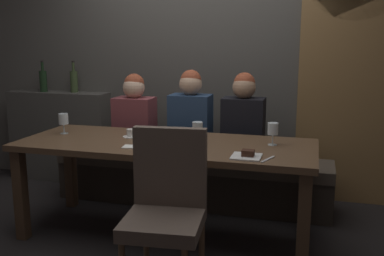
# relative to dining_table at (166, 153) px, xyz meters

# --- Properties ---
(ground) EXTENTS (9.00, 9.00, 0.00)m
(ground) POSITION_rel_dining_table_xyz_m (0.00, 0.00, -0.65)
(ground) COLOR black
(back_wall_tiled) EXTENTS (6.00, 0.12, 3.00)m
(back_wall_tiled) POSITION_rel_dining_table_xyz_m (0.00, 1.22, 0.85)
(back_wall_tiled) COLOR #4C4944
(back_wall_tiled) RESTS_ON ground
(arched_door) EXTENTS (0.90, 0.05, 2.55)m
(arched_door) POSITION_rel_dining_table_xyz_m (1.35, 1.15, 0.71)
(arched_door) COLOR olive
(arched_door) RESTS_ON ground
(back_counter) EXTENTS (1.10, 0.28, 0.95)m
(back_counter) POSITION_rel_dining_table_xyz_m (-1.55, 1.04, -0.18)
(back_counter) COLOR #413E3A
(back_counter) RESTS_ON ground
(dining_table) EXTENTS (2.20, 0.84, 0.74)m
(dining_table) POSITION_rel_dining_table_xyz_m (0.00, 0.00, 0.00)
(dining_table) COLOR #493422
(dining_table) RESTS_ON ground
(banquette_bench) EXTENTS (2.50, 0.44, 0.45)m
(banquette_bench) POSITION_rel_dining_table_xyz_m (0.00, 0.70, -0.42)
(banquette_bench) COLOR #312A23
(banquette_bench) RESTS_ON ground
(chair_near_side) EXTENTS (0.48, 0.48, 0.98)m
(chair_near_side) POSITION_rel_dining_table_xyz_m (0.25, -0.72, -0.09)
(chair_near_side) COLOR brown
(chair_near_side) RESTS_ON ground
(diner_redhead) EXTENTS (0.36, 0.24, 0.74)m
(diner_redhead) POSITION_rel_dining_table_xyz_m (-0.54, 0.69, 0.15)
(diner_redhead) COLOR brown
(diner_redhead) RESTS_ON banquette_bench
(diner_bearded) EXTENTS (0.36, 0.24, 0.78)m
(diner_bearded) POSITION_rel_dining_table_xyz_m (-0.00, 0.69, 0.17)
(diner_bearded) COLOR navy
(diner_bearded) RESTS_ON banquette_bench
(diner_far_end) EXTENTS (0.36, 0.24, 0.77)m
(diner_far_end) POSITION_rel_dining_table_xyz_m (0.47, 0.72, 0.16)
(diner_far_end) COLOR black
(diner_far_end) RESTS_ON banquette_bench
(wine_bottle_dark_red) EXTENTS (0.08, 0.08, 0.33)m
(wine_bottle_dark_red) POSITION_rel_dining_table_xyz_m (-1.70, 1.01, 0.42)
(wine_bottle_dark_red) COLOR black
(wine_bottle_dark_red) RESTS_ON back_counter
(wine_bottle_pale_label) EXTENTS (0.08, 0.08, 0.33)m
(wine_bottle_pale_label) POSITION_rel_dining_table_xyz_m (-1.37, 1.06, 0.42)
(wine_bottle_pale_label) COLOR #384728
(wine_bottle_pale_label) RESTS_ON back_counter
(wine_glass_center_back) EXTENTS (0.08, 0.08, 0.16)m
(wine_glass_center_back) POSITION_rel_dining_table_xyz_m (0.25, -0.00, 0.20)
(wine_glass_center_back) COLOR silver
(wine_glass_center_back) RESTS_ON dining_table
(wine_glass_far_left) EXTENTS (0.08, 0.08, 0.16)m
(wine_glass_far_left) POSITION_rel_dining_table_xyz_m (0.78, 0.12, 0.20)
(wine_glass_far_left) COLOR silver
(wine_glass_far_left) RESTS_ON dining_table
(wine_glass_end_right) EXTENTS (0.08, 0.08, 0.16)m
(wine_glass_end_right) POSITION_rel_dining_table_xyz_m (-0.89, 0.06, 0.20)
(wine_glass_end_right) COLOR silver
(wine_glass_end_right) RESTS_ON dining_table
(espresso_cup) EXTENTS (0.12, 0.12, 0.06)m
(espresso_cup) POSITION_rel_dining_table_xyz_m (-0.32, 0.08, 0.11)
(espresso_cup) COLOR white
(espresso_cup) RESTS_ON dining_table
(dessert_plate) EXTENTS (0.19, 0.19, 0.05)m
(dessert_plate) POSITION_rel_dining_table_xyz_m (0.65, -0.27, 0.10)
(dessert_plate) COLOR white
(dessert_plate) RESTS_ON dining_table
(fork_on_table) EXTENTS (0.07, 0.16, 0.01)m
(fork_on_table) POSITION_rel_dining_table_xyz_m (0.79, -0.29, 0.09)
(fork_on_table) COLOR silver
(fork_on_table) RESTS_ON dining_table
(folded_napkin) EXTENTS (0.12, 0.11, 0.01)m
(folded_napkin) POSITION_rel_dining_table_xyz_m (-0.18, -0.22, 0.09)
(folded_napkin) COLOR silver
(folded_napkin) RESTS_ON dining_table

